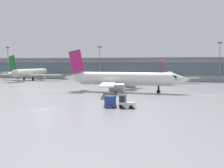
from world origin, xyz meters
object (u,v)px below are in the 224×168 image
(apron_light_mast_1, at_px, (100,61))
(apron_light_mast_2, at_px, (220,60))
(gate_airplane_0, at_px, (30,73))
(apron_light_mast_0, at_px, (8,61))
(cargo_dolly_lead, at_px, (110,101))
(baggage_tug, at_px, (126,103))
(gate_airplane_1, at_px, (166,76))
(taxiing_regional_jet, at_px, (124,79))

(apron_light_mast_1, relative_size, apron_light_mast_2, 0.95)
(gate_airplane_0, bearing_deg, apron_light_mast_1, -60.43)
(apron_light_mast_2, bearing_deg, apron_light_mast_0, -179.77)
(apron_light_mast_1, bearing_deg, cargo_dolly_lead, -66.74)
(baggage_tug, xyz_separation_m, apron_light_mast_0, (-85.81, 78.71, 7.37))
(apron_light_mast_1, bearing_deg, baggage_tug, -65.08)
(gate_airplane_1, xyz_separation_m, apron_light_mast_0, (-81.13, 12.94, 5.69))
(gate_airplane_0, height_order, gate_airplane_1, gate_airplane_0)
(taxiing_regional_jet, relative_size, cargo_dolly_lead, 15.71)
(taxiing_regional_jet, bearing_deg, apron_light_mast_1, 116.02)
(cargo_dolly_lead, bearing_deg, gate_airplane_0, 132.27)
(baggage_tug, relative_size, apron_light_mast_1, 0.18)
(gate_airplane_0, relative_size, apron_light_mast_1, 2.17)
(cargo_dolly_lead, xyz_separation_m, apron_light_mast_1, (-33.88, 78.82, 6.95))
(baggage_tug, bearing_deg, gate_airplane_0, 133.59)
(cargo_dolly_lead, xyz_separation_m, apron_light_mast_2, (16.39, 79.16, 7.36))
(apron_light_mast_1, bearing_deg, apron_light_mast_2, 0.39)
(gate_airplane_1, xyz_separation_m, baggage_tug, (4.67, -65.77, -1.68))
(apron_light_mast_0, bearing_deg, gate_airplane_1, -9.06)
(gate_airplane_0, xyz_separation_m, gate_airplane_1, (57.15, 3.14, -0.58))
(baggage_tug, height_order, apron_light_mast_0, apron_light_mast_0)
(gate_airplane_0, xyz_separation_m, cargo_dolly_lead, (59.10, -62.68, -2.10))
(taxiing_regional_jet, bearing_deg, cargo_dolly_lead, -79.34)
(apron_light_mast_2, bearing_deg, taxiing_regional_jet, -112.80)
(taxiing_regional_jet, relative_size, apron_light_mast_0, 2.21)
(apron_light_mast_1, bearing_deg, apron_light_mast_0, -179.93)
(gate_airplane_1, height_order, apron_light_mast_0, apron_light_mast_0)
(gate_airplane_1, bearing_deg, apron_light_mast_0, 79.26)
(gate_airplane_0, height_order, cargo_dolly_lead, gate_airplane_0)
(taxiing_regional_jet, bearing_deg, gate_airplane_0, 143.57)
(apron_light_mast_1, bearing_deg, gate_airplane_0, -147.38)
(apron_light_mast_0, bearing_deg, baggage_tug, -42.53)
(gate_airplane_0, relative_size, taxiing_regional_jet, 0.95)
(gate_airplane_0, distance_m, apron_light_mast_0, 29.32)
(baggage_tug, bearing_deg, apron_light_mast_2, 79.16)
(gate_airplane_0, xyz_separation_m, apron_light_mast_2, (75.49, 16.48, 5.26))
(taxiing_regional_jet, bearing_deg, apron_light_mast_2, 65.21)
(taxiing_regional_jet, distance_m, apron_light_mast_2, 57.69)
(taxiing_regional_jet, height_order, apron_light_mast_0, apron_light_mast_0)
(apron_light_mast_2, bearing_deg, gate_airplane_1, -143.96)
(gate_airplane_0, bearing_deg, cargo_dolly_lead, -139.73)
(gate_airplane_1, relative_size, cargo_dolly_lead, 12.16)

